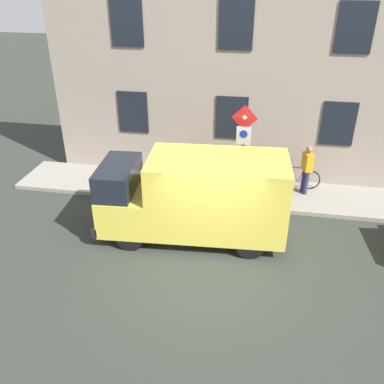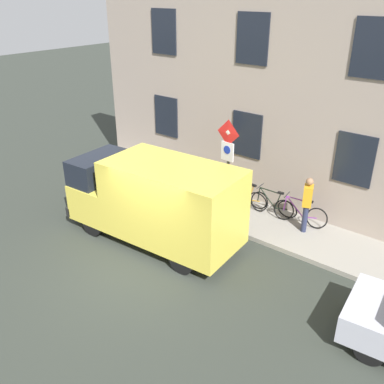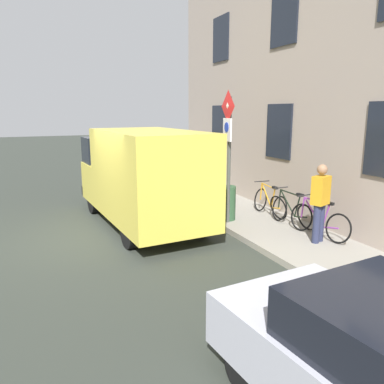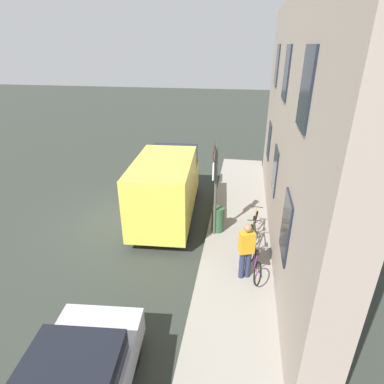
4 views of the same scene
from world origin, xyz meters
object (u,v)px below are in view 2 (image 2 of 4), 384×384
object	(u,v)px
bicycle_purple	(300,213)
litter_bin	(222,206)
delivery_van	(156,200)
sign_post_stacked	(228,158)
bicycle_orange	(247,195)
pedestrian	(307,203)
bicycle_black	(272,204)

from	to	relation	value
bicycle_purple	litter_bin	size ratio (longest dim) A/B	1.91
delivery_van	litter_bin	distance (m)	2.36
litter_bin	sign_post_stacked	bearing A→B (deg)	-121.87
delivery_van	bicycle_purple	world-z (taller)	delivery_van
sign_post_stacked	bicycle_purple	world-z (taller)	sign_post_stacked
bicycle_orange	pedestrian	bearing A→B (deg)	178.53
pedestrian	litter_bin	bearing A→B (deg)	1.81
sign_post_stacked	pedestrian	xyz separation A→B (m)	(1.11, -2.13, -1.23)
bicycle_purple	litter_bin	world-z (taller)	litter_bin
litter_bin	pedestrian	bearing A→B (deg)	-67.41
litter_bin	bicycle_purple	bearing A→B (deg)	-58.68
bicycle_purple	bicycle_black	distance (m)	0.97
delivery_van	bicycle_black	distance (m)	3.94
bicycle_black	pedestrian	bearing A→B (deg)	164.62
bicycle_black	pedestrian	size ratio (longest dim) A/B	1.00
delivery_van	bicycle_orange	distance (m)	3.55
delivery_van	bicycle_orange	size ratio (longest dim) A/B	3.17
sign_post_stacked	bicycle_purple	distance (m)	2.91
sign_post_stacked	bicycle_purple	xyz separation A→B (m)	(1.39, -1.84, -1.79)
bicycle_black	bicycle_orange	bearing A→B (deg)	-3.10
delivery_van	pedestrian	size ratio (longest dim) A/B	3.17
sign_post_stacked	delivery_van	world-z (taller)	sign_post_stacked
bicycle_purple	bicycle_orange	distance (m)	1.94
sign_post_stacked	bicycle_orange	size ratio (longest dim) A/B	1.86
delivery_van	litter_bin	xyz separation A→B (m)	(2.04, -0.92, -0.74)
bicycle_black	sign_post_stacked	bearing A→B (deg)	54.94
pedestrian	litter_bin	distance (m)	2.59
delivery_van	bicycle_black	size ratio (longest dim) A/B	3.18
bicycle_orange	pedestrian	distance (m)	2.31
delivery_van	bicycle_orange	world-z (taller)	delivery_van
bicycle_orange	delivery_van	bearing A→B (deg)	78.13
delivery_van	pedestrian	bearing A→B (deg)	-141.10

